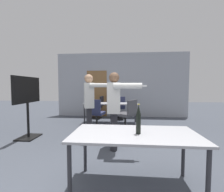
% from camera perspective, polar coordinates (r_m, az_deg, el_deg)
% --- Properties ---
extents(back_wall, '(5.78, 0.12, 2.82)m').
position_cam_1_polar(back_wall, '(6.71, 3.32, 4.12)').
color(back_wall, '#A3A8B2').
rests_on(back_wall, ground_plane).
extents(conference_table_near, '(1.60, 0.79, 0.73)m').
position_cam_1_polar(conference_table_near, '(2.03, 8.56, -15.68)').
color(conference_table_near, '#A8A8AD').
rests_on(conference_table_near, ground_plane).
extents(conference_table_far, '(1.95, 0.65, 0.73)m').
position_cam_1_polar(conference_table_far, '(5.49, -0.49, -3.46)').
color(conference_table_far, '#A8A8AD').
rests_on(conference_table_far, ground_plane).
extents(tv_screen, '(0.44, 1.04, 1.59)m').
position_cam_1_polar(tv_screen, '(4.42, -29.54, -1.54)').
color(tv_screen, black).
rests_on(tv_screen, ground_plane).
extents(person_left_plaid, '(0.77, 0.69, 1.63)m').
position_cam_1_polar(person_left_plaid, '(3.17, 1.05, -2.93)').
color(person_left_plaid, '#28282D').
rests_on(person_left_plaid, ground_plane).
extents(person_right_polo, '(0.86, 0.59, 1.65)m').
position_cam_1_polar(person_right_polo, '(3.89, -8.58, -1.44)').
color(person_right_polo, '#28282D').
rests_on(person_right_polo, ground_plane).
extents(office_chair_mid_tucked, '(0.69, 0.67, 0.94)m').
position_cam_1_polar(office_chair_mid_tucked, '(4.63, 5.83, -7.53)').
color(office_chair_mid_tucked, black).
rests_on(office_chair_mid_tucked, ground_plane).
extents(office_chair_side_rolled, '(0.57, 0.62, 0.93)m').
position_cam_1_polar(office_chair_side_rolled, '(6.17, 2.52, -4.78)').
color(office_chair_side_rolled, black).
rests_on(office_chair_side_rolled, ground_plane).
extents(office_chair_far_left, '(0.57, 0.52, 0.93)m').
position_cam_1_polar(office_chair_far_left, '(6.41, -5.52, -4.50)').
color(office_chair_far_left, black).
rests_on(office_chair_far_left, ground_plane).
extents(office_chair_near_pushed, '(0.53, 0.59, 0.94)m').
position_cam_1_polar(office_chair_near_pushed, '(4.79, -6.16, -7.11)').
color(office_chair_near_pushed, black).
rests_on(office_chair_near_pushed, ground_plane).
extents(beer_bottle, '(0.06, 0.06, 0.38)m').
position_cam_1_polar(beer_bottle, '(1.93, 10.03, -8.92)').
color(beer_bottle, black).
rests_on(beer_bottle, conference_table_near).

